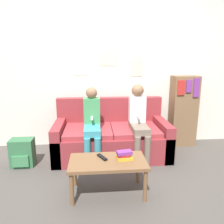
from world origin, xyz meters
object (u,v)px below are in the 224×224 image
object	(u,v)px
coffee_table	(108,165)
bookshelf	(183,111)
couch	(111,137)
person_left	(92,122)
backpack	(22,153)
person_right	(139,119)
tv_remote	(102,157)

from	to	relation	value
coffee_table	bookshelf	size ratio (longest dim) A/B	0.70
couch	coffee_table	bearing A→B (deg)	-96.82
person_left	backpack	bearing A→B (deg)	-175.04
bookshelf	person_right	bearing A→B (deg)	-149.95
person_right	coffee_table	bearing A→B (deg)	-121.11
coffee_table	person_right	distance (m)	1.04
backpack	couch	bearing A→B (deg)	12.72
person_left	person_right	bearing A→B (deg)	0.64
coffee_table	tv_remote	xyz separation A→B (m)	(-0.06, 0.06, 0.06)
coffee_table	backpack	world-z (taller)	coffee_table
coffee_table	person_left	xyz separation A→B (m)	(-0.17, 0.85, 0.25)
person_left	tv_remote	world-z (taller)	person_left
person_right	couch	bearing A→B (deg)	153.19
person_left	person_right	world-z (taller)	person_right
person_left	person_right	xyz separation A→B (m)	(0.69, 0.01, 0.03)
couch	person_right	distance (m)	0.56
tv_remote	backpack	size ratio (longest dim) A/B	0.42
coffee_table	bookshelf	bearing A→B (deg)	44.20
tv_remote	backpack	bearing A→B (deg)	119.31
person_right	bookshelf	world-z (taller)	bookshelf
bookshelf	couch	bearing A→B (deg)	-165.97
couch	tv_remote	bearing A→B (deg)	-100.64
coffee_table	person_right	bearing A→B (deg)	58.89
person_right	backpack	distance (m)	1.74
person_right	bookshelf	bearing A→B (deg)	30.05
person_left	bookshelf	xyz separation A→B (m)	(1.58, 0.53, 0.01)
couch	coffee_table	world-z (taller)	couch
coffee_table	person_right	size ratio (longest dim) A/B	0.75
person_left	backpack	size ratio (longest dim) A/B	2.75
couch	person_left	world-z (taller)	person_left
bookshelf	backpack	size ratio (longest dim) A/B	3.06
couch	backpack	world-z (taller)	couch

